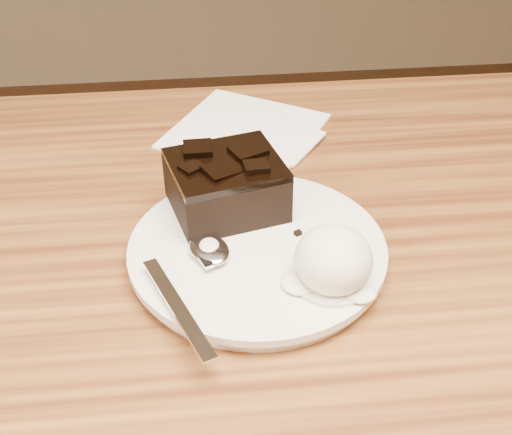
{
  "coord_description": "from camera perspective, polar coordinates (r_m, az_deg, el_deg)",
  "views": [
    {
      "loc": [
        0.03,
        -0.39,
        1.14
      ],
      "look_at": [
        0.07,
        0.07,
        0.79
      ],
      "focal_mm": 48.84,
      "sensor_mm": 36.0,
      "label": 1
    }
  ],
  "objects": [
    {
      "name": "crumb_b",
      "position": [
        0.57,
        4.29,
        -3.64
      ],
      "size": [
        0.01,
        0.01,
        0.0
      ],
      "primitive_type": "cube",
      "rotation": [
        0.0,
        0.0,
        0.91
      ],
      "color": "black",
      "rests_on": "plate"
    },
    {
      "name": "crumb_a",
      "position": [
        0.6,
        3.45,
        -1.28
      ],
      "size": [
        0.01,
        0.01,
        0.0
      ],
      "primitive_type": "cube",
      "rotation": [
        0.0,
        0.0,
        0.42
      ],
      "color": "black",
      "rests_on": "plate"
    },
    {
      "name": "melt_puddle",
      "position": [
        0.56,
        6.22,
        -5.0
      ],
      "size": [
        0.06,
        0.06,
        0.0
      ],
      "primitive_type": "cylinder",
      "color": "white",
      "rests_on": "plate"
    },
    {
      "name": "brownie",
      "position": [
        0.62,
        -2.45,
        2.41
      ],
      "size": [
        0.11,
        0.1,
        0.04
      ],
      "primitive_type": "cube",
      "rotation": [
        0.0,
        0.0,
        0.24
      ],
      "color": "black",
      "rests_on": "plate"
    },
    {
      "name": "plate",
      "position": [
        0.59,
        0.1,
        -2.98
      ],
      "size": [
        0.22,
        0.22,
        0.02
      ],
      "primitive_type": "cylinder",
      "color": "silver",
      "rests_on": "dining_table"
    },
    {
      "name": "napkin",
      "position": [
        0.78,
        -0.93,
        7.2
      ],
      "size": [
        0.21,
        0.21,
        0.01
      ],
      "primitive_type": "cube",
      "rotation": [
        0.0,
        0.0,
        -0.55
      ],
      "color": "white",
      "rests_on": "dining_table"
    },
    {
      "name": "spoon",
      "position": [
        0.57,
        -3.84,
        -2.71
      ],
      "size": [
        0.1,
        0.18,
        0.01
      ],
      "primitive_type": null,
      "rotation": [
        0.0,
        0.0,
        0.38
      ],
      "color": "silver",
      "rests_on": "plate"
    },
    {
      "name": "ice_cream_scoop",
      "position": [
        0.54,
        6.36,
        -3.42
      ],
      "size": [
        0.06,
        0.07,
        0.05
      ],
      "primitive_type": "ellipsoid",
      "color": "white",
      "rests_on": "plate"
    }
  ]
}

